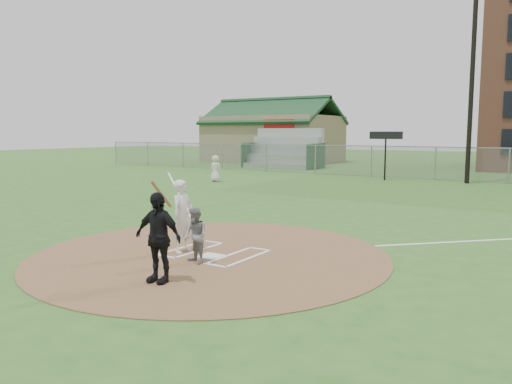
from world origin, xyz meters
The scene contains 14 objects.
ground centered at (0.00, 0.00, 0.00)m, with size 140.00×140.00×0.00m, color #2E5E20.
dirt_circle centered at (0.00, 0.00, 0.01)m, with size 8.40×8.40×0.02m, color brown.
home_plate centered at (0.19, -0.23, 0.04)m, with size 0.50×0.50×0.03m, color white.
foul_line_third centered at (-9.00, 9.00, 0.01)m, with size 0.10×24.00×0.01m, color white.
catcher centered at (0.24, -0.83, 0.64)m, with size 0.60×0.47×1.23m, color gray.
umpire centered at (0.52, -2.29, 0.89)m, with size 1.03×0.43×1.75m, color black.
ondeck_player centered at (-10.55, 14.02, 0.77)m, with size 0.76×0.49×1.55m, color silver.
batters_boxes centered at (0.00, 0.15, 0.03)m, with size 2.08×1.88×0.01m.
batter_at_plate centered at (-0.69, -0.19, 0.90)m, with size 0.59×1.02×1.78m.
outfield_fence centered at (0.00, 22.00, 1.02)m, with size 56.08×0.08×2.03m.
bleachers centered at (-13.00, 26.20, 1.59)m, with size 6.08×3.20×3.20m.
clubhouse centered at (-18.00, 32.99, 2.39)m, with size 12.20×8.71×6.23m.
light_pole centered at (2.00, 21.00, 6.61)m, with size 1.20×0.30×12.22m.
scoreboard_sign centered at (-2.50, 20.20, 2.39)m, with size 2.00×0.10×2.93m.
Camera 1 is at (7.17, -9.14, 2.90)m, focal length 35.00 mm.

